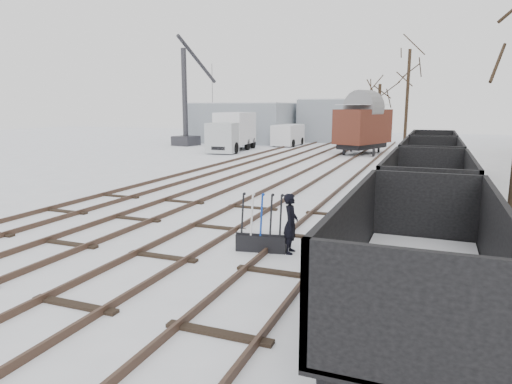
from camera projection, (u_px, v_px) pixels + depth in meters
ground at (163, 258)px, 11.31m from camera, size 120.00×120.00×0.00m
tracks at (307, 177)px, 23.81m from camera, size 13.90×52.00×0.16m
shed_left at (244, 122)px, 48.54m from camera, size 10.00×8.00×4.10m
shed_right at (336, 120)px, 48.93m from camera, size 7.00×6.00×4.50m
ground_frame at (262, 240)px, 11.83m from camera, size 1.35×0.62×1.49m
worker at (291, 224)px, 11.56m from camera, size 0.44×0.61×1.55m
freight_wagon_a at (418, 286)px, 7.25m from camera, size 2.28×5.71×2.33m
freight_wagon_b at (426, 206)px, 13.11m from camera, size 2.28×5.71×2.33m
freight_wagon_c at (430, 175)px, 18.96m from camera, size 2.28×5.71×2.33m
freight_wagon_d at (432, 159)px, 24.82m from camera, size 2.28×5.71×2.33m
box_van_wagon at (363, 125)px, 35.73m from camera, size 4.32×5.67×3.86m
lorry at (232, 131)px, 38.32m from camera, size 2.79×7.23×3.21m
panel_van at (288, 135)px, 43.62m from camera, size 2.08×4.57×2.00m
crane at (187, 117)px, 43.73m from camera, size 2.35×6.08×10.23m
tree_far_left at (379, 115)px, 43.84m from camera, size 0.30×0.30×5.81m
tree_far_right at (407, 98)px, 43.43m from camera, size 0.30×0.30×8.99m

